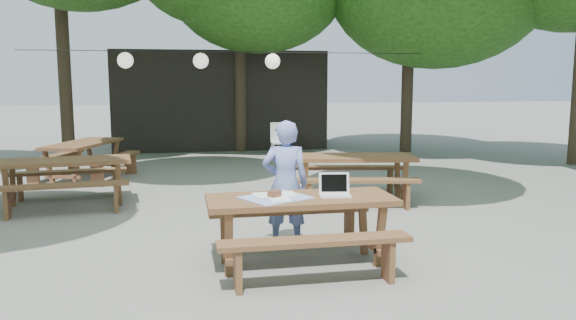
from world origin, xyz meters
The scene contains 11 objects.
ground centered at (0.00, 0.00, 0.00)m, with size 80.00×80.00×0.00m, color slate.
pavilion centered at (0.50, 10.50, 1.40)m, with size 6.00×3.00×2.80m, color black.
main_picnic_table centered at (0.53, -0.89, 0.39)m, with size 2.00×1.58×0.75m.
picnic_table_nw centered at (-2.50, 2.60, 0.39)m, with size 2.08×1.78×0.75m.
picnic_table_ne centered at (2.09, 2.15, 0.39)m, with size 2.15×1.89×0.75m.
picnic_table_far_w centered at (-2.61, 5.13, 0.39)m, with size 2.12×2.32×0.75m.
woman centered at (0.50, -0.17, 0.76)m, with size 0.55×0.36×1.52m, color #7C91E2.
plastic_chair centered at (1.81, 7.39, 0.26)m, with size 0.46×0.46×0.90m.
laptop centered at (0.91, -0.88, 0.81)m, with size 0.37×0.31×0.24m.
tabletop_clutter centered at (0.26, -0.88, 0.76)m, with size 0.83×0.78×0.08m.
paper_lanterns centered at (-0.19, 6.00, 2.40)m, with size 9.00×0.34×0.38m.
Camera 1 is at (-0.74, -6.63, 1.99)m, focal length 35.00 mm.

